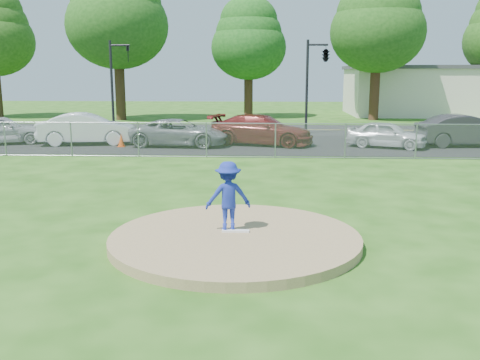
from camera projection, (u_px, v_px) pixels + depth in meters
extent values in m
plane|color=#1F4C10|center=(251.00, 165.00, 21.34)|extent=(120.00, 120.00, 0.00)
cylinder|color=#8E754E|center=(235.00, 239.00, 11.53)|extent=(5.40, 5.40, 0.20)
cube|color=white|center=(236.00, 231.00, 11.70)|extent=(0.60, 0.15, 0.04)
cube|color=gray|center=(252.00, 141.00, 23.15)|extent=(40.00, 0.06, 1.50)
cube|color=black|center=(255.00, 144.00, 27.70)|extent=(50.00, 8.00, 0.01)
cube|color=black|center=(258.00, 130.00, 35.05)|extent=(60.00, 7.00, 0.01)
cube|color=beige|center=(441.00, 92.00, 47.54)|extent=(16.00, 9.00, 4.00)
cube|color=#3F3F42|center=(443.00, 67.00, 47.11)|extent=(16.40, 9.40, 0.30)
cylinder|color=#332212|center=(120.00, 89.00, 42.00)|extent=(0.78, 0.78, 4.90)
ellipsoid|color=#1A4A13|center=(117.00, 25.00, 41.06)|extent=(7.84, 7.84, 6.66)
ellipsoid|color=#1A4A13|center=(117.00, 7.00, 40.79)|extent=(6.90, 6.90, 5.86)
cylinder|color=#341F12|center=(248.00, 94.00, 44.52)|extent=(0.72, 0.72, 3.85)
ellipsoid|color=#154D14|center=(249.00, 48.00, 43.78)|extent=(6.16, 6.16, 5.24)
ellipsoid|color=#154D14|center=(249.00, 34.00, 43.57)|extent=(5.42, 5.42, 4.61)
ellipsoid|color=#154D14|center=(249.00, 20.00, 43.36)|extent=(4.68, 4.68, 3.98)
cylinder|color=#382014|center=(374.00, 91.00, 41.97)|extent=(0.76, 0.76, 4.55)
ellipsoid|color=#1A4913|center=(377.00, 32.00, 41.10)|extent=(7.28, 7.28, 6.19)
ellipsoid|color=#1A4913|center=(378.00, 15.00, 40.85)|extent=(6.41, 6.41, 5.45)
cylinder|color=black|center=(112.00, 87.00, 33.01)|extent=(0.16, 0.16, 5.60)
cylinder|color=black|center=(120.00, 45.00, 32.49)|extent=(1.20, 0.12, 0.12)
imported|color=black|center=(128.00, 54.00, 32.57)|extent=(0.16, 0.20, 1.00)
cylinder|color=black|center=(307.00, 87.00, 32.39)|extent=(0.16, 0.16, 5.60)
cylinder|color=black|center=(318.00, 45.00, 31.87)|extent=(1.20, 0.12, 0.12)
imported|color=black|center=(326.00, 53.00, 31.94)|extent=(0.53, 2.48, 1.00)
imported|color=#1B2C98|center=(228.00, 196.00, 11.68)|extent=(1.09, 0.77, 1.54)
cone|color=#DC460B|center=(121.00, 140.00, 26.69)|extent=(0.34, 0.34, 0.66)
imported|color=#AEAEB3|center=(1.00, 130.00, 27.62)|extent=(4.76, 3.37, 1.50)
imported|color=white|center=(87.00, 129.00, 27.50)|extent=(5.11, 2.55, 1.61)
imported|color=gray|center=(179.00, 133.00, 26.89)|extent=(5.01, 2.53, 1.36)
imported|color=maroon|center=(261.00, 130.00, 27.36)|extent=(5.69, 3.52, 1.54)
imported|color=silver|center=(387.00, 134.00, 26.33)|extent=(4.13, 2.89, 1.31)
imported|color=#29292C|center=(466.00, 131.00, 26.78)|extent=(4.91, 2.05, 1.58)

